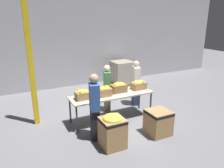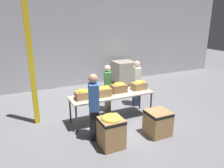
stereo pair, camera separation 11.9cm
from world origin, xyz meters
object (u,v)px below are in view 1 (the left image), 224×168
object	(u,v)px
banana_box_3	(139,85)
volunteer_0	(136,83)
volunteer_2	(107,88)
banana_box_2	(119,87)
donation_bin_1	(158,121)
support_pillar	(30,56)
banana_box_1	(104,91)
donation_bin_0	(112,130)
pallet_stack_0	(122,73)
banana_box_0	(82,94)
volunteer_1	(95,107)
sorting_table	(112,96)

from	to	relation	value
banana_box_3	volunteer_0	distance (m)	0.74
volunteer_2	banana_box_2	bearing A→B (deg)	30.64
donation_bin_1	support_pillar	xyz separation A→B (m)	(-2.80, 2.08, 1.64)
banana_box_1	volunteer_2	size ratio (longest dim) A/B	0.26
volunteer_0	banana_box_2	bearing A→B (deg)	-40.67
donation_bin_1	banana_box_2	bearing A→B (deg)	107.24
donation_bin_0	volunteer_0	bearing A→B (deg)	46.55
donation_bin_0	pallet_stack_0	size ratio (longest dim) A/B	0.79
banana_box_1	donation_bin_1	xyz separation A→B (m)	(0.98, -1.28, -0.60)
banana_box_3	volunteer_2	bearing A→B (deg)	142.02
banana_box_0	volunteer_2	world-z (taller)	volunteer_2
volunteer_2	donation_bin_1	distance (m)	2.12
banana_box_2	volunteer_1	world-z (taller)	volunteer_1
volunteer_0	support_pillar	bearing A→B (deg)	-73.17
banana_box_0	volunteer_0	xyz separation A→B (m)	(2.18, 0.70, -0.17)
volunteer_1	donation_bin_0	xyz separation A→B (m)	(0.21, -0.57, -0.40)
volunteer_0	donation_bin_0	world-z (taller)	volunteer_0
banana_box_2	donation_bin_0	size ratio (longest dim) A/B	0.54
banana_box_3	banana_box_1	bearing A→B (deg)	-175.58
volunteer_2	donation_bin_0	bearing A→B (deg)	-1.64
banana_box_1	pallet_stack_0	size ratio (longest dim) A/B	0.38
banana_box_3	donation_bin_1	distance (m)	1.52
banana_box_3	donation_bin_1	world-z (taller)	banana_box_3
donation_bin_0	banana_box_2	bearing A→B (deg)	56.99
donation_bin_0	support_pillar	world-z (taller)	support_pillar
banana_box_2	pallet_stack_0	size ratio (longest dim) A/B	0.43
banana_box_0	pallet_stack_0	bearing A→B (deg)	46.06
donation_bin_1	pallet_stack_0	bearing A→B (deg)	73.02
donation_bin_0	support_pillar	distance (m)	2.97
support_pillar	pallet_stack_0	size ratio (longest dim) A/B	3.78
banana_box_3	donation_bin_0	world-z (taller)	banana_box_3
banana_box_2	volunteer_0	world-z (taller)	volunteer_0
banana_box_1	donation_bin_1	bearing A→B (deg)	-52.53
banana_box_1	pallet_stack_0	world-z (taller)	banana_box_1
volunteer_2	volunteer_0	bearing A→B (deg)	111.57
donation_bin_1	support_pillar	bearing A→B (deg)	143.40
banana_box_1	support_pillar	world-z (taller)	support_pillar
sorting_table	volunteer_2	world-z (taller)	volunteer_2
banana_box_1	banana_box_3	distance (m)	1.24
sorting_table	volunteer_0	xyz separation A→B (m)	(1.28, 0.70, 0.03)
volunteer_2	support_pillar	distance (m)	2.57
sorting_table	banana_box_1	world-z (taller)	banana_box_1
banana_box_3	donation_bin_0	bearing A→B (deg)	-139.54
pallet_stack_0	donation_bin_0	bearing A→B (deg)	-121.49
banana_box_3	volunteer_2	distance (m)	1.04
volunteer_1	donation_bin_1	distance (m)	1.73
sorting_table	banana_box_3	xyz separation A→B (m)	(0.97, 0.05, 0.20)
banana_box_2	banana_box_0	bearing A→B (deg)	-176.21
banana_box_1	banana_box_2	size ratio (longest dim) A/B	0.89
banana_box_2	volunteer_1	distance (m)	1.41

